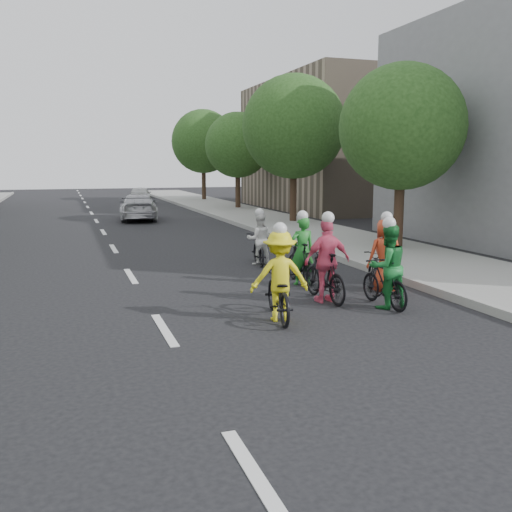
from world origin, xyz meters
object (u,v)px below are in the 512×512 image
follow_car_trail (140,195)px  cyclist_3 (279,284)px  cyclist_4 (301,258)px  follow_car_lead (138,207)px  cyclist_5 (384,263)px  cyclist_0 (259,245)px  cyclist_2 (326,269)px  cyclist_1 (386,273)px

follow_car_trail → cyclist_3: bearing=98.3°
cyclist_4 → follow_car_lead: 17.24m
cyclist_5 → follow_car_trail: cyclist_5 is taller
cyclist_0 → follow_car_trail: (0.08, 26.24, 0.07)m
cyclist_5 → cyclist_4: bearing=-33.0°
cyclist_2 → cyclist_4: (0.20, 1.77, -0.07)m
cyclist_1 → cyclist_3: 2.33m
cyclist_1 → cyclist_4: cyclist_1 is taller
cyclist_3 → cyclist_4: bearing=-110.5°
follow_car_lead → follow_car_trail: (1.64, 11.93, -0.02)m
cyclist_2 → follow_car_lead: size_ratio=0.41×
cyclist_3 → follow_car_lead: (-0.01, 19.93, 0.00)m
cyclist_0 → follow_car_trail: bearing=-80.3°
follow_car_lead → cyclist_4: bearing=101.6°
cyclist_0 → cyclist_4: cyclist_4 is taller
cyclist_1 → cyclist_0: bearing=-83.4°
cyclist_2 → follow_car_lead: 18.99m
cyclist_4 → cyclist_1: bearing=107.2°
cyclist_5 → follow_car_trail: size_ratio=0.48×
cyclist_0 → cyclist_5: bearing=120.6°
cyclist_1 → cyclist_5: size_ratio=1.01×
cyclist_0 → follow_car_lead: cyclist_0 is taller
cyclist_4 → cyclist_5: cyclist_5 is taller
cyclist_0 → cyclist_1: cyclist_1 is taller
cyclist_1 → cyclist_5: bearing=-121.2°
cyclist_3 → cyclist_5: 3.46m
cyclist_1 → follow_car_trail: (-0.70, 31.70, -0.05)m
cyclist_2 → cyclist_3: size_ratio=0.96×
follow_car_lead → cyclist_1: bearing=103.0°
cyclist_2 → cyclist_0: bearing=-94.3°
cyclist_3 → follow_car_lead: 19.93m
cyclist_2 → cyclist_5: bearing=-165.1°
cyclist_5 → follow_car_lead: bearing=-73.5°
cyclist_4 → cyclist_5: size_ratio=0.98×
cyclist_0 → cyclist_5: cyclist_5 is taller
cyclist_1 → follow_car_lead: (-2.34, 19.77, -0.03)m
cyclist_4 → cyclist_5: bearing=142.2°
cyclist_5 → cyclist_0: bearing=-62.3°
cyclist_4 → follow_car_lead: size_ratio=0.39×
cyclist_3 → cyclist_4: cyclist_3 is taller
cyclist_1 → cyclist_4: 2.70m
cyclist_4 → follow_car_trail: (0.01, 29.09, 0.02)m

